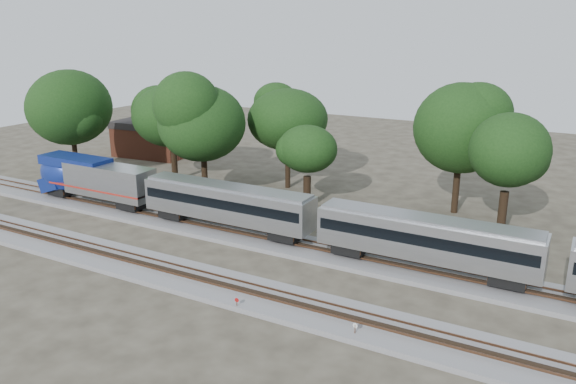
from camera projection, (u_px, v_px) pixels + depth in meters
ground at (254, 271)px, 46.32m from camera, size 160.00×160.00×0.00m
track_far at (289, 245)px, 51.30m from camera, size 160.00×5.00×0.73m
track_near at (226, 288)px, 42.91m from camera, size 160.00×5.00×0.73m
train at (560, 261)px, 40.18m from camera, size 111.66×3.19×4.70m
switch_stand_red at (237, 303)px, 39.65m from camera, size 0.32×0.06×1.01m
switch_stand_white at (355, 329)px, 36.13m from camera, size 0.36×0.09×1.12m
switch_lever at (273, 313)px, 39.27m from camera, size 0.53×0.35×0.30m
brick_building at (155, 138)px, 86.72m from camera, size 11.82×8.82×5.38m
tree_0 at (70, 108)px, 70.97m from camera, size 9.60×9.60×13.54m
tree_1 at (172, 116)px, 70.58m from camera, size 8.59×8.59×12.11m
tree_2 at (202, 124)px, 62.70m from camera, size 9.05×9.05×12.75m
tree_3 at (288, 120)px, 67.61m from camera, size 8.66×8.66×12.22m
tree_4 at (307, 149)px, 60.44m from camera, size 6.77×6.77×9.55m
tree_5 at (461, 128)px, 58.15m from camera, size 9.36×9.36×13.20m
tree_6 at (510, 150)px, 51.00m from camera, size 8.71×8.71×12.29m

